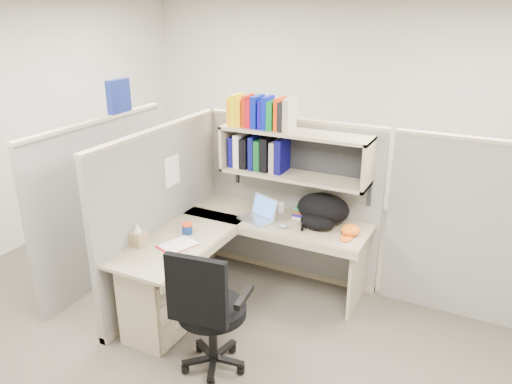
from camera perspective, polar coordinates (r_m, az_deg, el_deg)
The scene contains 14 objects.
ground at distance 4.62m, azimuth -0.73°, elevation -14.00°, with size 6.00×6.00×0.00m, color #3D382F.
room_shell at distance 3.92m, azimuth -0.84°, elevation 5.81°, with size 6.00×6.00×6.00m.
cubicle at distance 4.69m, azimuth -2.20°, elevation -0.79°, with size 3.79×1.84×1.95m.
desk at distance 4.35m, azimuth -7.37°, elevation -9.67°, with size 1.74×1.75×0.73m.
laptop at distance 4.61m, azimuth 0.02°, elevation -2.03°, with size 0.31×0.31×0.22m, color silver, non-canonical shape.
backpack at distance 4.54m, azimuth 7.40°, elevation -2.17°, with size 0.49×0.38×0.29m, color black, non-canonical shape.
orange_cap at distance 4.44m, azimuth 10.74°, elevation -4.30°, with size 0.17×0.19×0.09m, color orange, non-canonical shape.
snack_canister at distance 4.43m, azimuth -7.87°, elevation -4.13°, with size 0.10×0.10×0.09m.
tissue_box at distance 4.28m, azimuth -13.33°, elevation -4.74°, with size 0.12×0.12×0.19m, color #9B8058, non-canonical shape.
mouse at distance 4.52m, azimuth 3.04°, elevation -3.89°, with size 0.09×0.06×0.03m, color #7E9CB3.
paper_cup at distance 4.84m, azimuth 2.85°, elevation -1.74°, with size 0.07×0.07×0.10m, color silver.
book_stack at distance 4.76m, azimuth 5.42°, elevation -2.16°, with size 0.16×0.21×0.10m, color slate, non-canonical shape.
loose_paper at distance 4.27m, azimuth -8.84°, elevation -5.93°, with size 0.22×0.29×0.00m, color white, non-canonical shape.
task_chair at distance 3.83m, azimuth -5.29°, elevation -15.41°, with size 0.59×0.54×1.07m.
Camera 1 is at (1.76, -3.35, 2.64)m, focal length 35.00 mm.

